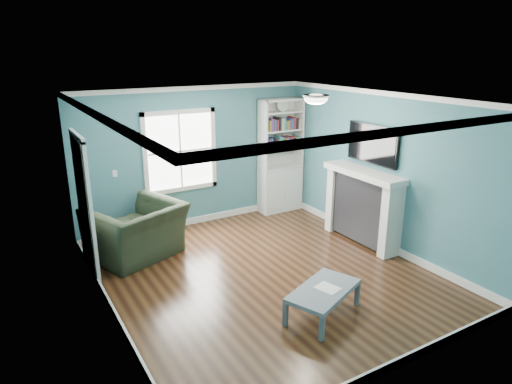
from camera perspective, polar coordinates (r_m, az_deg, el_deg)
floor at (r=6.95m, az=1.20°, el=-10.29°), size 5.00×5.00×0.00m
room_walls at (r=6.36m, az=1.29°, el=2.40°), size 5.00×5.00×5.00m
trim at (r=6.46m, az=1.27°, el=-0.55°), size 4.50×5.00×2.60m
window at (r=8.44m, az=-9.46°, el=5.05°), size 1.40×0.06×1.50m
bookshelf at (r=9.33m, az=3.04°, el=3.15°), size 0.90×0.35×2.31m
fireplace at (r=8.03m, az=13.18°, el=-1.87°), size 0.44×1.58×1.30m
tv at (r=7.83m, az=14.38°, el=5.83°), size 0.06×1.10×0.65m
door at (r=7.04m, az=-20.68°, el=-1.60°), size 0.12×0.98×2.17m
ceiling_fixture at (r=6.77m, az=7.50°, el=11.52°), size 0.38×0.38×0.15m
light_switch at (r=8.15m, az=-17.23°, el=2.24°), size 0.08×0.01×0.12m
recliner at (r=7.53m, az=-14.80°, el=-3.71°), size 1.57×1.30×1.18m
coffee_table at (r=5.91m, az=8.41°, el=-12.27°), size 1.16×0.91×0.37m
paper_sheet at (r=5.91m, az=8.97°, el=-11.77°), size 0.30×0.34×0.00m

